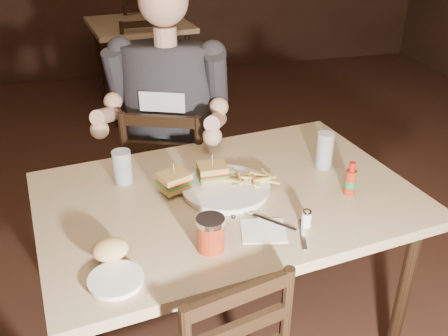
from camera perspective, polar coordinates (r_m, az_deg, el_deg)
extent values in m
plane|color=black|center=(2.57, 3.84, -13.07)|extent=(7.00, 7.00, 0.00)
cube|color=tan|center=(1.80, 0.41, -3.53)|extent=(1.42, 1.04, 0.04)
cylinder|color=black|center=(2.21, -17.36, -10.35)|extent=(0.05, 0.05, 0.73)
cylinder|color=black|center=(2.07, 19.66, -13.99)|extent=(0.05, 0.05, 0.73)
cylinder|color=black|center=(2.50, 9.38, -4.29)|extent=(0.05, 0.05, 0.73)
cube|color=tan|center=(4.43, -9.69, 15.85)|extent=(0.89, 0.89, 0.04)
cylinder|color=black|center=(4.17, -12.53, 9.25)|extent=(0.04, 0.04, 0.73)
cylinder|color=black|center=(4.77, -14.03, 11.56)|extent=(0.04, 0.04, 0.73)
cylinder|color=black|center=(4.31, -4.05, 10.51)|extent=(0.04, 0.04, 0.73)
cylinder|color=black|center=(4.90, -6.50, 12.65)|extent=(0.04, 0.04, 0.73)
cylinder|color=white|center=(1.80, 0.22, -2.45)|extent=(0.35, 0.35, 0.02)
ellipsoid|color=maroon|center=(1.84, 1.70, -1.21)|extent=(0.05, 0.05, 0.01)
cylinder|color=silver|center=(1.87, -11.52, 0.11)|extent=(0.08, 0.08, 0.13)
cylinder|color=silver|center=(1.97, 11.44, 1.95)|extent=(0.07, 0.07, 0.15)
cube|color=white|center=(1.61, 4.51, -7.15)|extent=(0.17, 0.16, 0.00)
cube|color=silver|center=(1.65, 4.92, -5.92)|extent=(0.15, 0.17, 0.01)
cube|color=silver|center=(1.60, 9.03, -7.49)|extent=(0.06, 0.16, 0.01)
cylinder|color=white|center=(1.44, -12.24, -12.51)|extent=(0.17, 0.17, 0.01)
ellipsoid|color=#DBB164|center=(1.50, -12.90, -9.04)|extent=(0.12, 0.10, 0.06)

